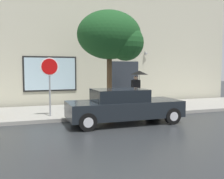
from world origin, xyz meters
TOP-DOWN VIEW (x-y plane):
  - ground_plane at (0.00, 0.00)m, footprint 60.00×60.00m
  - sidewalk at (0.00, 3.00)m, footprint 20.00×4.00m
  - building_facade at (-0.01, 5.50)m, footprint 20.00×0.67m
  - parked_car at (0.43, 0.02)m, footprint 4.48×1.81m
  - pedestrian_with_umbrella at (2.77, 3.68)m, footprint 0.98×0.98m
  - street_tree at (0.69, 2.06)m, footprint 3.01×2.56m
  - stop_sign at (-2.23, 1.70)m, footprint 0.76×0.10m

SIDE VIEW (x-z plane):
  - ground_plane at x=0.00m, z-range 0.00..0.00m
  - sidewalk at x=0.00m, z-range 0.00..0.15m
  - parked_car at x=0.43m, z-range -0.01..1.36m
  - pedestrian_with_umbrella at x=2.77m, z-range 0.71..2.60m
  - stop_sign at x=-2.23m, z-range 0.66..3.13m
  - building_facade at x=-0.01m, z-range -0.02..6.98m
  - street_tree at x=0.69m, z-range 1.28..5.98m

